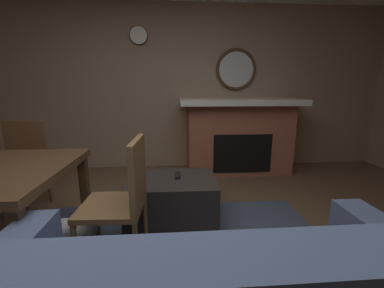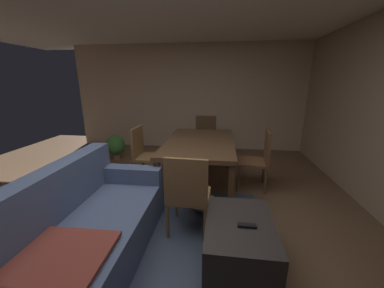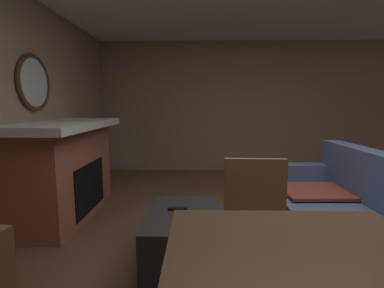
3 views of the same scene
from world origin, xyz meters
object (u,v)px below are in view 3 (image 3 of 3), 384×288
object	(u,v)px
fireplace	(65,169)
couch	(346,219)
ottoman_coffee_table	(184,238)
tv_remote	(178,209)
round_wall_mirror	(34,83)
dining_chair_west	(257,220)

from	to	relation	value
fireplace	couch	size ratio (longest dim) A/B	0.91
ottoman_coffee_table	tv_remote	distance (m)	0.24
round_wall_mirror	tv_remote	distance (m)	2.21
round_wall_mirror	dining_chair_west	size ratio (longest dim) A/B	0.68
round_wall_mirror	tv_remote	size ratio (longest dim) A/B	3.95
fireplace	tv_remote	xyz separation A→B (m)	(0.94, 1.38, -0.12)
ottoman_coffee_table	dining_chair_west	xyz separation A→B (m)	(0.33, 0.52, 0.31)
fireplace	round_wall_mirror	distance (m)	1.03
couch	dining_chair_west	size ratio (longest dim) A/B	2.09
fireplace	couch	bearing A→B (deg)	74.10
fireplace	round_wall_mirror	world-z (taller)	round_wall_mirror
couch	tv_remote	size ratio (longest dim) A/B	12.15
ottoman_coffee_table	dining_chair_west	world-z (taller)	dining_chair_west
round_wall_mirror	ottoman_coffee_table	size ratio (longest dim) A/B	0.76
tv_remote	fireplace	bearing A→B (deg)	-124.56
couch	dining_chair_west	world-z (taller)	dining_chair_west
ottoman_coffee_table	tv_remote	size ratio (longest dim) A/B	5.23
fireplace	round_wall_mirror	size ratio (longest dim) A/B	2.81
round_wall_mirror	couch	bearing A→B (deg)	75.49
couch	ottoman_coffee_table	distance (m)	1.43
fireplace	tv_remote	world-z (taller)	fireplace
ottoman_coffee_table	dining_chair_west	distance (m)	0.69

